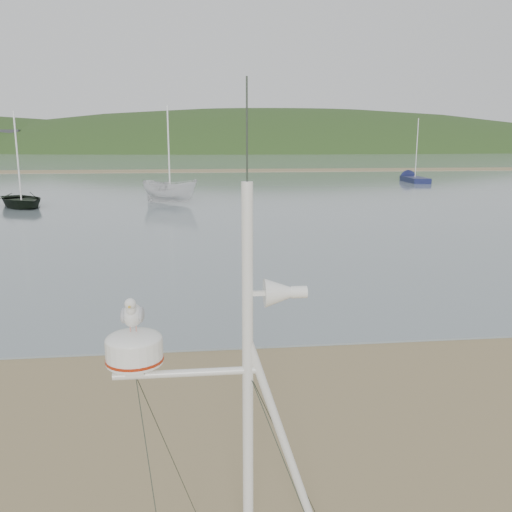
{
  "coord_description": "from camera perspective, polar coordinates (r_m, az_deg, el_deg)",
  "views": [
    {
      "loc": [
        1.59,
        -6.15,
        4.07
      ],
      "look_at": [
        2.41,
        1.0,
        2.55
      ],
      "focal_mm": 38.0,
      "sensor_mm": 36.0,
      "label": 1
    }
  ],
  "objects": [
    {
      "name": "mast_rig",
      "position": [
        5.19,
        -1.44,
        -22.89
      ],
      "size": [
        2.03,
        2.16,
        4.57
      ],
      "color": "white",
      "rests_on": "ground"
    },
    {
      "name": "hill_ridge",
      "position": [
        242.91,
        -2.57,
        6.37
      ],
      "size": [
        620.0,
        180.0,
        80.0
      ],
      "color": "#233C18",
      "rests_on": "ground"
    },
    {
      "name": "sandbar",
      "position": [
        76.27,
        -7.86,
        8.88
      ],
      "size": [
        560.0,
        7.0,
        0.07
      ],
      "primitive_type": "cube",
      "color": "olive",
      "rests_on": "water"
    },
    {
      "name": "ground",
      "position": [
        7.54,
        -18.94,
        -21.41
      ],
      "size": [
        560.0,
        560.0,
        0.0
      ],
      "primitive_type": "plane",
      "color": "olive",
      "rests_on": "ground"
    },
    {
      "name": "far_cottages",
      "position": [
        202.15,
        -6.32,
        11.91
      ],
      "size": [
        294.4,
        6.3,
        8.0
      ],
      "color": "beige",
      "rests_on": "ground"
    },
    {
      "name": "boat_white",
      "position": [
        36.34,
        -9.11,
        8.81
      ],
      "size": [
        2.23,
        2.22,
        4.22
      ],
      "primitive_type": "imported",
      "rotation": [
        0.0,
        0.0,
        1.0
      ],
      "color": "silver",
      "rests_on": "water"
    },
    {
      "name": "boat_dark",
      "position": [
        36.64,
        -23.71,
        8.24
      ],
      "size": [
        3.23,
        2.56,
        4.54
      ],
      "primitive_type": "imported",
      "rotation": [
        0.0,
        0.0,
        0.58
      ],
      "color": "black",
      "rests_on": "water"
    },
    {
      "name": "water",
      "position": [
        138.22,
        -7.35,
        10.22
      ],
      "size": [
        560.0,
        256.0,
        0.04
      ],
      "primitive_type": "cube",
      "color": "gray",
      "rests_on": "ground"
    },
    {
      "name": "sailboat_blue_far",
      "position": [
        58.99,
        15.88,
        7.88
      ],
      "size": [
        2.37,
        7.0,
        6.83
      ],
      "color": "#121741",
      "rests_on": "ground"
    }
  ]
}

